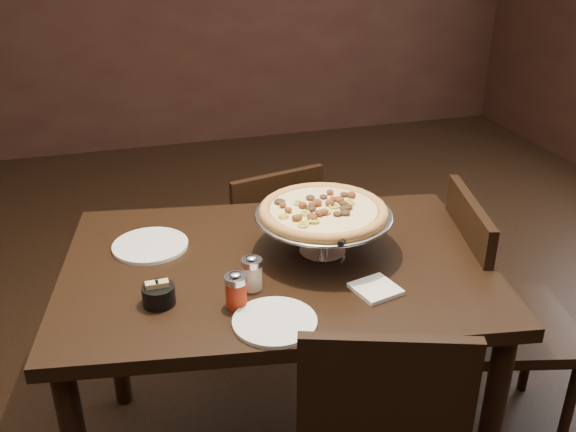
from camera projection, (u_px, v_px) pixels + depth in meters
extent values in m
cube|color=black|center=(277.00, 267.00, 2.04)|extent=(1.46, 1.09, 0.04)
cylinder|color=black|center=(114.00, 321.00, 2.49)|extent=(0.07, 0.07, 0.79)
cylinder|color=black|center=(414.00, 299.00, 2.63)|extent=(0.07, 0.07, 0.79)
cylinder|color=#B9B8C0|center=(322.00, 251.00, 2.08)|extent=(0.15, 0.15, 0.01)
cylinder|color=#B9B8C0|center=(323.00, 234.00, 2.05)|extent=(0.03, 0.03, 0.12)
cylinder|color=#B9B8C0|center=(323.00, 217.00, 2.02)|extent=(0.11, 0.11, 0.01)
cylinder|color=#A3A4A9|center=(323.00, 215.00, 2.02)|extent=(0.43, 0.43, 0.01)
torus|color=#A3A4A9|center=(323.00, 215.00, 2.02)|extent=(0.44, 0.44, 0.01)
cylinder|color=#A56231|center=(323.00, 212.00, 2.02)|extent=(0.40, 0.40, 0.01)
torus|color=#A56231|center=(323.00, 211.00, 2.01)|extent=(0.41, 0.41, 0.03)
cylinder|color=#E9CE80|center=(323.00, 209.00, 2.01)|extent=(0.34, 0.34, 0.01)
cylinder|color=#F6E8BF|center=(252.00, 277.00, 1.87)|extent=(0.06, 0.06, 0.08)
cylinder|color=#B9B8C0|center=(252.00, 262.00, 1.85)|extent=(0.06, 0.06, 0.02)
ellipsoid|color=#B9B8C0|center=(252.00, 258.00, 1.84)|extent=(0.03, 0.03, 0.01)
cylinder|color=maroon|center=(236.00, 294.00, 1.79)|extent=(0.06, 0.06, 0.08)
cylinder|color=#B9B8C0|center=(236.00, 279.00, 1.76)|extent=(0.06, 0.06, 0.02)
ellipsoid|color=#B9B8C0|center=(235.00, 274.00, 1.76)|extent=(0.03, 0.03, 0.01)
cylinder|color=black|center=(159.00, 295.00, 1.80)|extent=(0.09, 0.09, 0.06)
cube|color=tan|center=(153.00, 292.00, 1.79)|extent=(0.04, 0.03, 0.06)
cube|color=tan|center=(163.00, 291.00, 1.80)|extent=(0.04, 0.03, 0.06)
cube|color=white|center=(376.00, 289.00, 1.87)|extent=(0.15, 0.15, 0.01)
cylinder|color=white|center=(150.00, 245.00, 2.11)|extent=(0.25, 0.25, 0.01)
cylinder|color=white|center=(275.00, 322.00, 1.73)|extent=(0.23, 0.23, 0.01)
cone|color=#B9B8C0|center=(345.00, 237.00, 1.88)|extent=(0.16, 0.16, 0.00)
cylinder|color=black|center=(345.00, 236.00, 1.88)|extent=(0.08, 0.12, 0.02)
cube|color=black|center=(259.00, 254.00, 2.91)|extent=(0.49, 0.49, 0.04)
cube|color=black|center=(278.00, 222.00, 2.66)|extent=(0.41, 0.12, 0.43)
cylinder|color=black|center=(274.00, 270.00, 3.21)|extent=(0.04, 0.04, 0.40)
cylinder|color=black|center=(213.00, 288.00, 3.07)|extent=(0.04, 0.04, 0.40)
cylinder|color=black|center=(308.00, 303.00, 2.95)|extent=(0.04, 0.04, 0.40)
cylinder|color=black|center=(243.00, 324.00, 2.80)|extent=(0.04, 0.04, 0.40)
cube|color=black|center=(384.00, 413.00, 1.60)|extent=(0.43, 0.17, 0.46)
cube|color=black|center=(510.00, 325.00, 2.35)|extent=(0.55, 0.55, 0.04)
cube|color=black|center=(464.00, 263.00, 2.23)|extent=(0.14, 0.45, 0.47)
cylinder|color=black|center=(568.00, 410.00, 2.30)|extent=(0.04, 0.04, 0.44)
cylinder|color=black|center=(530.00, 347.00, 2.63)|extent=(0.04, 0.04, 0.44)
cylinder|color=black|center=(467.00, 413.00, 2.29)|extent=(0.04, 0.04, 0.44)
cylinder|color=black|center=(441.00, 349.00, 2.62)|extent=(0.04, 0.04, 0.44)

